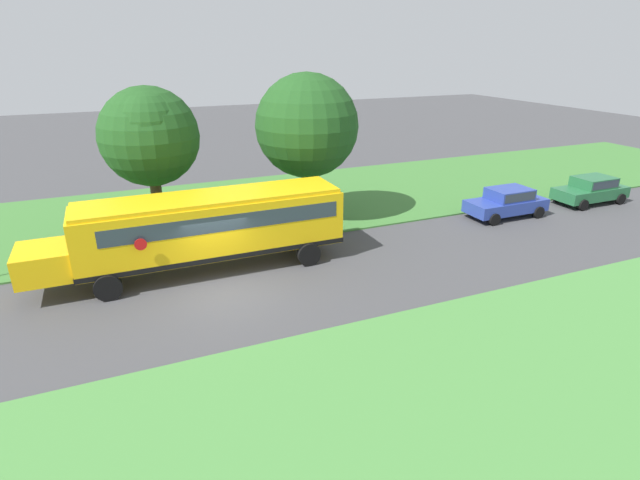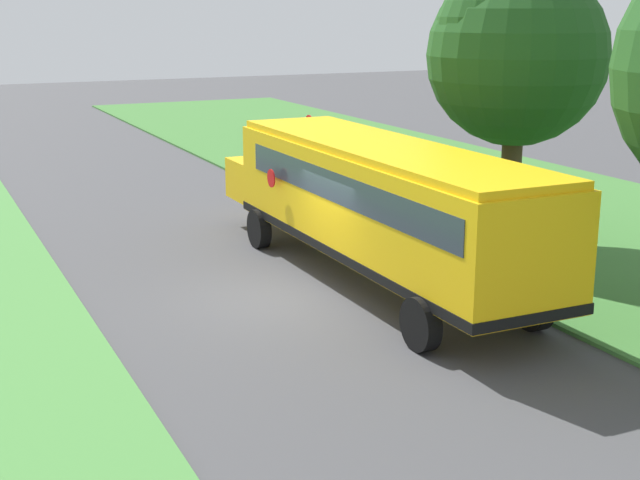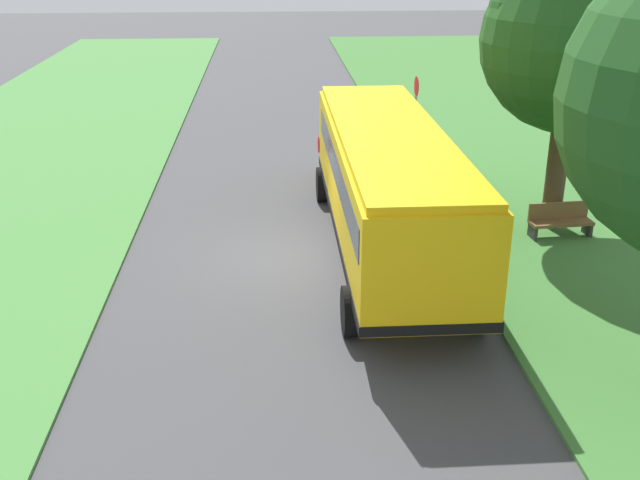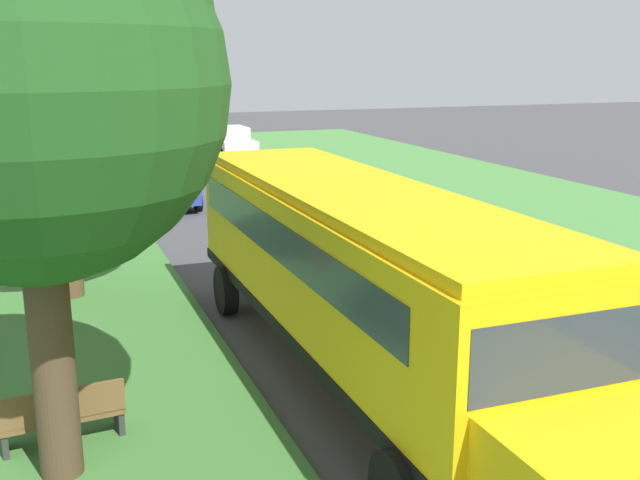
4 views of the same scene
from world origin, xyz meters
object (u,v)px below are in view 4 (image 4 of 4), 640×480
object	(u,v)px
car_white_furthest	(231,140)
oak_tree_beside_bus	(40,74)
park_bench	(63,416)
oak_tree_roadside_mid	(60,66)
school_bus	(361,267)
car_green_middle	(139,159)
car_blue_nearest	(163,181)

from	to	relation	value
car_white_furthest	oak_tree_beside_bus	world-z (taller)	oak_tree_beside_bus
car_white_furthest	oak_tree_beside_bus	bearing A→B (deg)	-107.82
car_white_furthest	oak_tree_beside_bus	distance (m)	31.70
oak_tree_beside_bus	park_bench	world-z (taller)	oak_tree_beside_bus
oak_tree_beside_bus	oak_tree_roadside_mid	size ratio (longest dim) A/B	0.94
school_bus	oak_tree_beside_bus	bearing A→B (deg)	-162.86
oak_tree_beside_bus	park_bench	bearing A→B (deg)	95.81
car_green_middle	park_bench	distance (m)	23.43
car_green_middle	park_bench	bearing A→B (deg)	-100.08
car_blue_nearest	car_white_furthest	bearing A→B (deg)	65.62
school_bus	car_green_middle	xyz separation A→B (m)	(-0.51, 22.46, -1.05)
car_blue_nearest	oak_tree_beside_bus	distance (m)	18.48
car_white_furthest	park_bench	world-z (taller)	car_white_furthest
car_green_middle	car_white_furthest	bearing A→B (deg)	47.33
oak_tree_beside_bus	car_blue_nearest	bearing A→B (deg)	77.11
car_blue_nearest	car_white_furthest	world-z (taller)	same
school_bus	car_blue_nearest	size ratio (longest dim) A/B	2.82
car_blue_nearest	car_white_furthest	size ratio (longest dim) A/B	1.00
car_blue_nearest	car_green_middle	xyz separation A→B (m)	(0.00, 6.28, 0.00)
park_bench	school_bus	bearing A→B (deg)	7.54
school_bus	car_white_furthest	bearing A→B (deg)	79.89
car_blue_nearest	oak_tree_beside_bus	xyz separation A→B (m)	(-4.02, -17.57, 4.08)
school_bus	park_bench	size ratio (longest dim) A/B	7.59
oak_tree_beside_bus	car_white_furthest	bearing A→B (deg)	72.18
oak_tree_beside_bus	park_bench	size ratio (longest dim) A/B	4.33
oak_tree_roadside_mid	car_blue_nearest	bearing A→B (deg)	70.72
car_blue_nearest	oak_tree_beside_bus	size ratio (longest dim) A/B	0.62
school_bus	car_blue_nearest	distance (m)	16.21
car_green_middle	car_white_furthest	world-z (taller)	same
car_green_middle	oak_tree_roadside_mid	size ratio (longest dim) A/B	0.58
school_bus	park_bench	xyz separation A→B (m)	(-4.61, -0.61, -1.45)
school_bus	car_blue_nearest	xyz separation A→B (m)	(-0.51, 16.17, -1.05)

